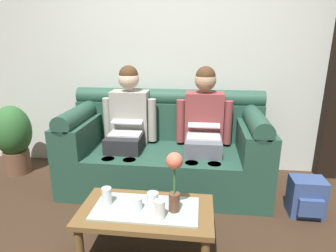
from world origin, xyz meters
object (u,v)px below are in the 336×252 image
(cup_near_left, at_px, (107,196))
(coffee_table, at_px, (146,215))
(cup_near_right, at_px, (160,209))
(couch, at_px, (166,150))
(person_left, at_px, (128,122))
(cup_far_left, at_px, (137,203))
(person_right, at_px, (204,125))
(potted_plant, at_px, (13,136))
(backpack_right, at_px, (306,197))
(flower_vase, at_px, (174,176))
(cup_far_center, at_px, (153,199))

(cup_near_left, bearing_deg, coffee_table, -4.16)
(coffee_table, bearing_deg, cup_near_right, -41.76)
(couch, bearing_deg, person_left, -179.62)
(couch, bearing_deg, cup_far_left, -92.86)
(cup_near_left, distance_m, cup_far_left, 0.23)
(cup_near_left, height_order, cup_far_left, cup_near_left)
(person_right, height_order, cup_far_left, person_right)
(person_left, height_order, potted_plant, person_left)
(cup_near_left, bearing_deg, cup_near_right, -17.04)
(potted_plant, bearing_deg, person_left, -2.82)
(couch, xyz_separation_m, person_left, (-0.38, -0.00, 0.28))
(person_right, bearing_deg, backpack_right, -25.46)
(person_left, distance_m, cup_near_right, 1.27)
(person_left, distance_m, backpack_right, 1.78)
(person_left, bearing_deg, couch, 0.38)
(person_right, relative_size, cup_near_left, 10.20)
(backpack_right, bearing_deg, flower_vase, -149.47)
(backpack_right, bearing_deg, cup_far_center, -154.50)
(couch, relative_size, coffee_table, 2.19)
(cup_near_left, height_order, cup_near_right, cup_near_right)
(coffee_table, distance_m, cup_far_left, 0.12)
(person_left, xyz_separation_m, cup_far_left, (0.33, -1.08, -0.25))
(cup_far_left, bearing_deg, backpack_right, 26.09)
(cup_near_right, relative_size, cup_far_center, 1.32)
(cup_far_center, bearing_deg, person_left, 112.68)
(person_left, bearing_deg, cup_near_left, -84.23)
(couch, distance_m, backpack_right, 1.36)
(cup_far_left, height_order, backpack_right, cup_far_left)
(coffee_table, distance_m, cup_near_left, 0.30)
(cup_far_left, xyz_separation_m, potted_plant, (-1.66, 1.14, 0.02))
(couch, relative_size, person_left, 1.63)
(coffee_table, distance_m, cup_far_center, 0.12)
(cup_near_left, bearing_deg, flower_vase, -3.54)
(person_right, distance_m, cup_far_left, 1.19)
(couch, relative_size, flower_vase, 4.81)
(person_left, relative_size, cup_near_right, 9.96)
(person_right, bearing_deg, coffee_table, -109.95)
(couch, height_order, cup_far_left, couch)
(flower_vase, bearing_deg, potted_plant, 149.42)
(coffee_table, relative_size, cup_near_right, 7.43)
(backpack_right, bearing_deg, person_right, 154.54)
(flower_vase, height_order, cup_far_center, flower_vase)
(couch, relative_size, cup_far_center, 21.44)
(couch, bearing_deg, coffee_table, -90.00)
(flower_vase, height_order, cup_near_left, flower_vase)
(person_left, relative_size, backpack_right, 3.63)
(person_right, xyz_separation_m, flower_vase, (-0.19, -1.06, -0.03))
(potted_plant, bearing_deg, flower_vase, -30.58)
(coffee_table, xyz_separation_m, flower_vase, (0.19, -0.01, 0.31))
(cup_near_left, bearing_deg, cup_far_left, -10.57)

